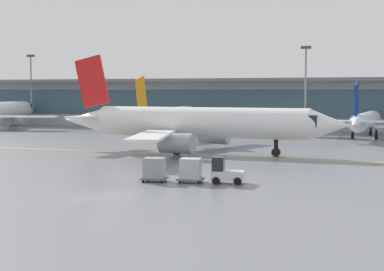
{
  "coord_description": "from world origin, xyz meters",
  "views": [
    {
      "loc": [
        20.92,
        -37.8,
        7.38
      ],
      "look_at": [
        -0.03,
        18.51,
        3.0
      ],
      "focal_mm": 58.34,
      "sensor_mm": 36.0,
      "label": 1
    }
  ],
  "objects_px": {
    "apron_light_mast_1": "(306,85)",
    "gate_airplane_1": "(168,116)",
    "cargo_dolly_lead": "(191,169)",
    "apron_light_mast_0": "(31,87)",
    "baggage_tug": "(225,172)",
    "gate_airplane_2": "(366,121)",
    "taxiing_regional_jet": "(197,123)",
    "cargo_dolly_trailing": "(154,169)"
  },
  "relations": [
    {
      "from": "cargo_dolly_lead",
      "to": "gate_airplane_1",
      "type": "bearing_deg",
      "value": 103.43
    },
    {
      "from": "cargo_dolly_trailing",
      "to": "cargo_dolly_lead",
      "type": "bearing_deg",
      "value": 0.0
    },
    {
      "from": "gate_airplane_2",
      "to": "taxiing_regional_jet",
      "type": "distance_m",
      "value": 35.01
    },
    {
      "from": "baggage_tug",
      "to": "cargo_dolly_trailing",
      "type": "xyz_separation_m",
      "value": [
        -5.62,
        -1.09,
        0.16
      ]
    },
    {
      "from": "gate_airplane_2",
      "to": "cargo_dolly_lead",
      "type": "relative_size",
      "value": 10.98
    },
    {
      "from": "cargo_dolly_lead",
      "to": "apron_light_mast_0",
      "type": "distance_m",
      "value": 88.72
    },
    {
      "from": "cargo_dolly_lead",
      "to": "gate_airplane_2",
      "type": "bearing_deg",
      "value": 69.39
    },
    {
      "from": "gate_airplane_1",
      "to": "gate_airplane_2",
      "type": "height_order",
      "value": "gate_airplane_1"
    },
    {
      "from": "gate_airplane_2",
      "to": "cargo_dolly_lead",
      "type": "bearing_deg",
      "value": 172.44
    },
    {
      "from": "gate_airplane_2",
      "to": "taxiing_regional_jet",
      "type": "height_order",
      "value": "taxiing_regional_jet"
    },
    {
      "from": "gate_airplane_1",
      "to": "cargo_dolly_trailing",
      "type": "relative_size",
      "value": 12.27
    },
    {
      "from": "gate_airplane_1",
      "to": "taxiing_regional_jet",
      "type": "height_order",
      "value": "taxiing_regional_jet"
    },
    {
      "from": "baggage_tug",
      "to": "apron_light_mast_1",
      "type": "xyz_separation_m",
      "value": [
        -4.62,
        61.33,
        7.29
      ]
    },
    {
      "from": "cargo_dolly_trailing",
      "to": "apron_light_mast_1",
      "type": "bearing_deg",
      "value": 78.14
    },
    {
      "from": "cargo_dolly_trailing",
      "to": "gate_airplane_1",
      "type": "bearing_deg",
      "value": 100.53
    },
    {
      "from": "apron_light_mast_1",
      "to": "apron_light_mast_0",
      "type": "bearing_deg",
      "value": 177.01
    },
    {
      "from": "gate_airplane_1",
      "to": "cargo_dolly_trailing",
      "type": "bearing_deg",
      "value": -159.9
    },
    {
      "from": "gate_airplane_1",
      "to": "gate_airplane_2",
      "type": "distance_m",
      "value": 32.83
    },
    {
      "from": "gate_airplane_2",
      "to": "baggage_tug",
      "type": "relative_size",
      "value": 9.22
    },
    {
      "from": "taxiing_regional_jet",
      "to": "baggage_tug",
      "type": "bearing_deg",
      "value": -64.18
    },
    {
      "from": "cargo_dolly_trailing",
      "to": "apron_light_mast_0",
      "type": "xyz_separation_m",
      "value": [
        -57.17,
        65.46,
        7.04
      ]
    },
    {
      "from": "cargo_dolly_trailing",
      "to": "taxiing_regional_jet",
      "type": "bearing_deg",
      "value": 90.2
    },
    {
      "from": "gate_airplane_1",
      "to": "cargo_dolly_lead",
      "type": "xyz_separation_m",
      "value": [
        23.82,
        -52.58,
        -1.83
      ]
    },
    {
      "from": "gate_airplane_1",
      "to": "apron_light_mast_0",
      "type": "distance_m",
      "value": 38.65
    },
    {
      "from": "baggage_tug",
      "to": "apron_light_mast_0",
      "type": "height_order",
      "value": "apron_light_mast_0"
    },
    {
      "from": "apron_light_mast_0",
      "to": "apron_light_mast_1",
      "type": "xyz_separation_m",
      "value": [
        58.17,
        -3.04,
        0.09
      ]
    },
    {
      "from": "gate_airplane_1",
      "to": "taxiing_regional_jet",
      "type": "relative_size",
      "value": 0.82
    },
    {
      "from": "apron_light_mast_0",
      "to": "taxiing_regional_jet",
      "type": "bearing_deg",
      "value": -39.19
    },
    {
      "from": "cargo_dolly_lead",
      "to": "apron_light_mast_0",
      "type": "relative_size",
      "value": 0.16
    },
    {
      "from": "apron_light_mast_1",
      "to": "gate_airplane_1",
      "type": "bearing_deg",
      "value": -157.05
    },
    {
      "from": "taxiing_regional_jet",
      "to": "apron_light_mast_1",
      "type": "xyz_separation_m",
      "value": [
        5.42,
        39.97,
        4.66
      ]
    },
    {
      "from": "baggage_tug",
      "to": "cargo_dolly_trailing",
      "type": "bearing_deg",
      "value": 180.0
    },
    {
      "from": "taxiing_regional_jet",
      "to": "baggage_tug",
      "type": "distance_m",
      "value": 23.75
    },
    {
      "from": "gate_airplane_2",
      "to": "taxiing_regional_jet",
      "type": "bearing_deg",
      "value": 154.27
    },
    {
      "from": "cargo_dolly_trailing",
      "to": "apron_light_mast_0",
      "type": "distance_m",
      "value": 87.2
    },
    {
      "from": "baggage_tug",
      "to": "cargo_dolly_lead",
      "type": "xyz_separation_m",
      "value": [
        -2.7,
        -0.52,
        0.16
      ]
    },
    {
      "from": "baggage_tug",
      "to": "apron_light_mast_0",
      "type": "distance_m",
      "value": 90.21
    },
    {
      "from": "apron_light_mast_1",
      "to": "gate_airplane_2",
      "type": "bearing_deg",
      "value": -39.53
    },
    {
      "from": "taxiing_regional_jet",
      "to": "cargo_dolly_lead",
      "type": "bearing_deg",
      "value": -70.81
    },
    {
      "from": "taxiing_regional_jet",
      "to": "baggage_tug",
      "type": "height_order",
      "value": "taxiing_regional_jet"
    },
    {
      "from": "gate_airplane_2",
      "to": "apron_light_mast_1",
      "type": "height_order",
      "value": "apron_light_mast_1"
    },
    {
      "from": "gate_airplane_1",
      "to": "cargo_dolly_lead",
      "type": "height_order",
      "value": "gate_airplane_1"
    }
  ]
}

